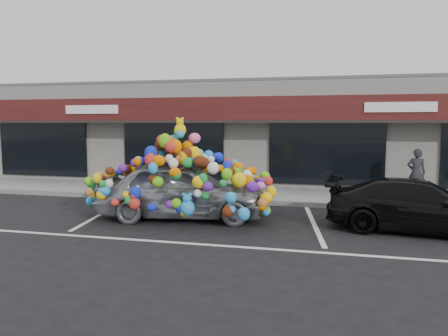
# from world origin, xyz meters

# --- Properties ---
(ground) EXTENTS (90.00, 90.00, 0.00)m
(ground) POSITION_xyz_m (0.00, 0.00, 0.00)
(ground) COLOR black
(ground) RESTS_ON ground
(shop_building) EXTENTS (24.00, 7.20, 4.31)m
(shop_building) POSITION_xyz_m (0.00, 8.44, 2.16)
(shop_building) COLOR white
(shop_building) RESTS_ON ground
(sidewalk) EXTENTS (26.00, 3.00, 0.15)m
(sidewalk) POSITION_xyz_m (0.00, 4.00, 0.07)
(sidewalk) COLOR gray
(sidewalk) RESTS_ON ground
(kerb) EXTENTS (26.00, 0.18, 0.16)m
(kerb) POSITION_xyz_m (0.00, 2.50, 0.07)
(kerb) COLOR slate
(kerb) RESTS_ON ground
(parking_stripe_left) EXTENTS (0.73, 4.37, 0.01)m
(parking_stripe_left) POSITION_xyz_m (-3.20, 0.20, 0.00)
(parking_stripe_left) COLOR silver
(parking_stripe_left) RESTS_ON ground
(parking_stripe_mid) EXTENTS (0.73, 4.37, 0.01)m
(parking_stripe_mid) POSITION_xyz_m (2.80, 0.20, 0.00)
(parking_stripe_mid) COLOR silver
(parking_stripe_mid) RESTS_ON ground
(lane_line) EXTENTS (14.00, 0.12, 0.01)m
(lane_line) POSITION_xyz_m (2.00, -2.30, 0.00)
(lane_line) COLOR silver
(lane_line) RESTS_ON ground
(toy_car) EXTENTS (3.29, 5.12, 2.84)m
(toy_car) POSITION_xyz_m (-0.74, 0.04, 0.96)
(toy_car) COLOR #A3A9AE
(toy_car) RESTS_ON ground
(black_sedan) EXTENTS (2.30, 4.52, 1.26)m
(black_sedan) POSITION_xyz_m (5.27, 0.01, 0.63)
(black_sedan) COLOR black
(black_sedan) RESTS_ON ground
(pedestrian_a) EXTENTS (0.61, 0.43, 1.60)m
(pedestrian_a) POSITION_xyz_m (5.96, 4.40, 0.95)
(pedestrian_a) COLOR black
(pedestrian_a) RESTS_ON sidewalk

